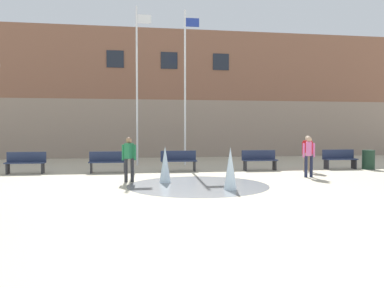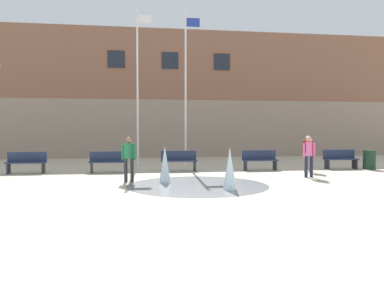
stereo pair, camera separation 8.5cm
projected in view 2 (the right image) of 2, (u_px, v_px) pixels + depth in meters
The scene contains 14 objects.
ground_plane at pixel (243, 221), 7.64m from camera, with size 100.00×100.00×0.00m, color #BCB299.
library_building at pixel (167, 97), 27.76m from camera, with size 36.00×6.05×8.53m.
splash_fountain at pixel (197, 172), 12.36m from camera, with size 4.71×4.71×1.32m.
park_bench_far_left at pixel (26, 162), 15.81m from camera, with size 1.60×0.44×0.91m.
park_bench_under_left_flagpole at pixel (108, 162), 16.15m from camera, with size 1.60×0.44×0.91m.
park_bench_center at pixel (179, 160), 16.72m from camera, with size 1.60×0.44×0.91m.
park_bench_near_trashcan at pixel (260, 160), 17.10m from camera, with size 1.60×0.44×0.91m.
park_bench_far_right at pixel (340, 159), 17.64m from camera, with size 1.60×0.44×0.91m.
teen_by_trashcan at pixel (308, 151), 16.43m from camera, with size 0.50×0.38×1.59m.
adult_near_bench at pixel (309, 153), 14.52m from camera, with size 0.50×0.39×1.59m.
adult_in_red at pixel (129, 156), 13.23m from camera, with size 0.50×0.39×1.59m.
flagpole_left at pixel (138, 82), 19.27m from camera, with size 0.80×0.10×8.16m.
flagpole_right at pixel (186, 83), 19.63m from camera, with size 0.80×0.10×8.09m.
trash_can at pixel (369, 160), 17.46m from camera, with size 0.56×0.56×0.90m, color #193323.
Camera 2 is at (-2.13, -7.35, 1.87)m, focal length 35.00 mm.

